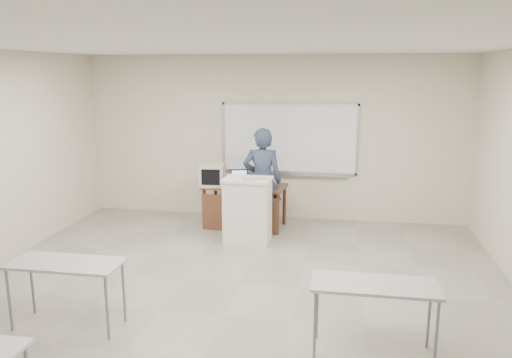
% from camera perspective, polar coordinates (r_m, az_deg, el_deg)
% --- Properties ---
extents(floor, '(7.00, 8.00, 0.01)m').
position_cam_1_polar(floor, '(5.85, -3.66, -15.35)').
color(floor, gray).
rests_on(floor, ground).
extents(whiteboard, '(2.48, 0.10, 1.31)m').
position_cam_1_polar(whiteboard, '(9.14, 3.82, 4.52)').
color(whiteboard, white).
rests_on(whiteboard, floor).
extents(student_desks, '(4.40, 2.20, 0.73)m').
position_cam_1_polar(student_desks, '(4.39, -8.00, -15.47)').
color(student_desks, '#9A9A94').
rests_on(student_desks, floor).
extents(instructor_desk, '(1.42, 0.71, 0.75)m').
position_cam_1_polar(instructor_desk, '(8.66, -1.42, -2.22)').
color(instructor_desk, brown).
rests_on(instructor_desk, floor).
extents(podium, '(0.75, 0.55, 1.05)m').
position_cam_1_polar(podium, '(7.98, -0.97, -3.58)').
color(podium, silver).
rests_on(podium, floor).
extents(crt_monitor, '(0.42, 0.47, 0.40)m').
position_cam_1_polar(crt_monitor, '(8.72, -4.95, 0.51)').
color(crt_monitor, '#B2A291').
rests_on(crt_monitor, instructor_desk).
extents(laptop, '(0.31, 0.29, 0.23)m').
position_cam_1_polar(laptop, '(8.87, -1.73, -0.12)').
color(laptop, black).
rests_on(laptop, instructor_desk).
extents(mouse, '(0.11, 0.09, 0.04)m').
position_cam_1_polar(mouse, '(8.44, 2.12, -1.03)').
color(mouse, gray).
rests_on(mouse, instructor_desk).
extents(keyboard, '(0.44, 0.26, 0.02)m').
position_cam_1_polar(keyboard, '(7.71, -0.05, -0.04)').
color(keyboard, '#B2A291').
rests_on(keyboard, podium).
extents(presenter, '(0.67, 0.46, 1.80)m').
position_cam_1_polar(presenter, '(8.36, 0.73, -0.23)').
color(presenter, black).
rests_on(presenter, floor).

